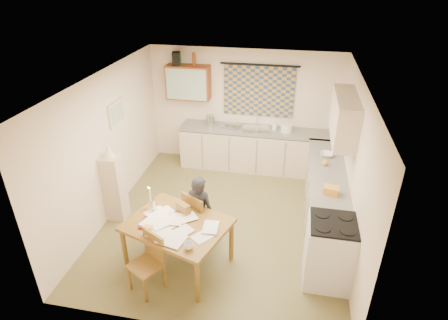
% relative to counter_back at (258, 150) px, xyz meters
% --- Properties ---
extents(floor, '(4.00, 4.50, 0.02)m').
position_rel_counter_back_xyz_m(floor, '(-0.37, -1.95, -0.46)').
color(floor, brown).
rests_on(floor, ground).
extents(ceiling, '(4.00, 4.50, 0.02)m').
position_rel_counter_back_xyz_m(ceiling, '(-0.37, -1.95, 2.06)').
color(ceiling, white).
rests_on(ceiling, floor).
extents(wall_back, '(4.00, 0.02, 2.50)m').
position_rel_counter_back_xyz_m(wall_back, '(-0.37, 0.31, 0.80)').
color(wall_back, beige).
rests_on(wall_back, floor).
extents(wall_front, '(4.00, 0.02, 2.50)m').
position_rel_counter_back_xyz_m(wall_front, '(-0.37, -4.21, 0.80)').
color(wall_front, beige).
rests_on(wall_front, floor).
extents(wall_left, '(0.02, 4.50, 2.50)m').
position_rel_counter_back_xyz_m(wall_left, '(-2.38, -1.95, 0.80)').
color(wall_left, beige).
rests_on(wall_left, floor).
extents(wall_right, '(0.02, 4.50, 2.50)m').
position_rel_counter_back_xyz_m(wall_right, '(1.64, -1.95, 0.80)').
color(wall_right, beige).
rests_on(wall_right, floor).
extents(window_blind, '(1.45, 0.03, 1.05)m').
position_rel_counter_back_xyz_m(window_blind, '(-0.07, 0.27, 1.20)').
color(window_blind, navy).
rests_on(window_blind, wall_back).
extents(curtain_rod, '(1.60, 0.04, 0.04)m').
position_rel_counter_back_xyz_m(curtain_rod, '(-0.07, 0.25, 1.75)').
color(curtain_rod, black).
rests_on(curtain_rod, wall_back).
extents(wall_cabinet, '(0.90, 0.34, 0.70)m').
position_rel_counter_back_xyz_m(wall_cabinet, '(-1.52, 0.13, 1.35)').
color(wall_cabinet, maroon).
rests_on(wall_cabinet, wall_back).
extents(wall_cabinet_glass, '(0.84, 0.02, 0.64)m').
position_rel_counter_back_xyz_m(wall_cabinet_glass, '(-1.52, -0.04, 1.35)').
color(wall_cabinet_glass, '#99B2A5').
rests_on(wall_cabinet_glass, wall_back).
extents(upper_cabinet_right, '(0.34, 1.30, 0.70)m').
position_rel_counter_back_xyz_m(upper_cabinet_right, '(1.46, -1.40, 1.40)').
color(upper_cabinet_right, '#C6AF92').
rests_on(upper_cabinet_right, wall_right).
extents(framed_print, '(0.04, 0.50, 0.40)m').
position_rel_counter_back_xyz_m(framed_print, '(-2.34, -1.55, 1.25)').
color(framed_print, beige).
rests_on(framed_print, wall_left).
extents(print_canvas, '(0.01, 0.42, 0.32)m').
position_rel_counter_back_xyz_m(print_canvas, '(-2.31, -1.55, 1.25)').
color(print_canvas, silver).
rests_on(print_canvas, wall_left).
extents(counter_back, '(3.30, 0.62, 0.92)m').
position_rel_counter_back_xyz_m(counter_back, '(0.00, 0.00, 0.00)').
color(counter_back, '#C6AF92').
rests_on(counter_back, floor).
extents(counter_right, '(0.62, 2.95, 0.92)m').
position_rel_counter_back_xyz_m(counter_right, '(1.33, -1.70, -0.00)').
color(counter_right, '#C6AF92').
rests_on(counter_right, floor).
extents(stove, '(0.65, 0.65, 1.00)m').
position_rel_counter_back_xyz_m(stove, '(1.33, -3.03, 0.05)').
color(stove, white).
rests_on(stove, floor).
extents(sink, '(0.63, 0.55, 0.10)m').
position_rel_counter_back_xyz_m(sink, '(-0.06, 0.00, 0.43)').
color(sink, silver).
rests_on(sink, counter_back).
extents(tap, '(0.03, 0.03, 0.28)m').
position_rel_counter_back_xyz_m(tap, '(-0.06, 0.18, 0.61)').
color(tap, silver).
rests_on(tap, counter_back).
extents(dish_rack, '(0.41, 0.38, 0.06)m').
position_rel_counter_back_xyz_m(dish_rack, '(-0.59, -0.00, 0.50)').
color(dish_rack, silver).
rests_on(dish_rack, counter_back).
extents(kettle, '(0.20, 0.20, 0.24)m').
position_rel_counter_back_xyz_m(kettle, '(-1.04, -0.00, 0.59)').
color(kettle, silver).
rests_on(kettle, counter_back).
extents(mixing_bowl, '(0.24, 0.24, 0.16)m').
position_rel_counter_back_xyz_m(mixing_bowl, '(0.56, -0.00, 0.55)').
color(mixing_bowl, white).
rests_on(mixing_bowl, counter_back).
extents(soap_bottle, '(0.13, 0.13, 0.18)m').
position_rel_counter_back_xyz_m(soap_bottle, '(0.32, 0.05, 0.56)').
color(soap_bottle, white).
rests_on(soap_bottle, counter_back).
extents(bowl, '(0.34, 0.34, 0.06)m').
position_rel_counter_back_xyz_m(bowl, '(1.33, -0.94, 0.50)').
color(bowl, white).
rests_on(bowl, counter_right).
extents(orange_bag, '(0.25, 0.20, 0.12)m').
position_rel_counter_back_xyz_m(orange_bag, '(1.33, -2.20, 0.53)').
color(orange_bag, orange).
rests_on(orange_bag, counter_right).
extents(fruit_orange, '(0.10, 0.10, 0.10)m').
position_rel_counter_back_xyz_m(fruit_orange, '(1.28, -1.31, 0.52)').
color(fruit_orange, orange).
rests_on(fruit_orange, counter_right).
extents(speaker, '(0.20, 0.23, 0.26)m').
position_rel_counter_back_xyz_m(speaker, '(-1.75, 0.13, 1.83)').
color(speaker, black).
rests_on(speaker, wall_cabinet).
extents(bottle_green, '(0.07, 0.07, 0.26)m').
position_rel_counter_back_xyz_m(bottle_green, '(-1.69, 0.13, 1.83)').
color(bottle_green, '#195926').
rests_on(bottle_green, wall_cabinet).
extents(bottle_brown, '(0.09, 0.09, 0.26)m').
position_rel_counter_back_xyz_m(bottle_brown, '(-1.39, 0.13, 1.83)').
color(bottle_brown, maroon).
rests_on(bottle_brown, wall_cabinet).
extents(dining_table, '(1.63, 1.42, 0.75)m').
position_rel_counter_back_xyz_m(dining_table, '(-0.80, -3.13, -0.07)').
color(dining_table, brown).
rests_on(dining_table, floor).
extents(chair_far, '(0.58, 0.58, 0.94)m').
position_rel_counter_back_xyz_m(chair_far, '(-0.60, -2.57, -0.16)').
color(chair_far, brown).
rests_on(chair_far, floor).
extents(chair_near, '(0.53, 0.53, 0.86)m').
position_rel_counter_back_xyz_m(chair_near, '(-1.08, -3.67, -0.18)').
color(chair_near, brown).
rests_on(chair_near, floor).
extents(person, '(0.56, 0.46, 1.25)m').
position_rel_counter_back_xyz_m(person, '(-0.60, -2.64, 0.17)').
color(person, black).
rests_on(person, floor).
extents(shelf_stand, '(0.32, 0.30, 1.20)m').
position_rel_counter_back_xyz_m(shelf_stand, '(-2.21, -2.23, 0.15)').
color(shelf_stand, '#C6AF92').
rests_on(shelf_stand, floor).
extents(lampshade, '(0.20, 0.20, 0.22)m').
position_rel_counter_back_xyz_m(lampshade, '(-2.21, -2.23, 0.86)').
color(lampshade, beige).
rests_on(lampshade, shelf_stand).
extents(letter_rack, '(0.24, 0.20, 0.16)m').
position_rel_counter_back_xyz_m(letter_rack, '(-0.78, -2.88, 0.38)').
color(letter_rack, brown).
rests_on(letter_rack, dining_table).
extents(mug, '(0.19, 0.19, 0.10)m').
position_rel_counter_back_xyz_m(mug, '(-0.49, -3.61, 0.35)').
color(mug, white).
rests_on(mug, dining_table).
extents(magazine, '(0.23, 0.29, 0.03)m').
position_rel_counter_back_xyz_m(magazine, '(-1.30, -3.23, 0.31)').
color(magazine, maroon).
rests_on(magazine, dining_table).
extents(book, '(0.30, 0.33, 0.02)m').
position_rel_counter_back_xyz_m(book, '(-1.20, -3.11, 0.31)').
color(book, orange).
rests_on(book, dining_table).
extents(orange_box, '(0.12, 0.09, 0.04)m').
position_rel_counter_back_xyz_m(orange_box, '(-1.15, -3.33, 0.32)').
color(orange_box, orange).
rests_on(orange_box, dining_table).
extents(eyeglasses, '(0.13, 0.11, 0.02)m').
position_rel_counter_back_xyz_m(eyeglasses, '(-0.72, -3.45, 0.31)').
color(eyeglasses, black).
rests_on(eyeglasses, dining_table).
extents(candle_holder, '(0.08, 0.08, 0.18)m').
position_rel_counter_back_xyz_m(candle_holder, '(-1.23, -2.90, 0.39)').
color(candle_holder, silver).
rests_on(candle_holder, dining_table).
extents(candle, '(0.03, 0.03, 0.22)m').
position_rel_counter_back_xyz_m(candle, '(-1.26, -2.93, 0.59)').
color(candle, white).
rests_on(candle, dining_table).
extents(candle_flame, '(0.02, 0.02, 0.02)m').
position_rel_counter_back_xyz_m(candle_flame, '(-1.27, -2.93, 0.71)').
color(candle_flame, '#FFCC66').
rests_on(candle_flame, dining_table).
extents(papers, '(1.18, 0.93, 0.03)m').
position_rel_counter_back_xyz_m(papers, '(-0.87, -3.18, 0.31)').
color(papers, white).
rests_on(papers, dining_table).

